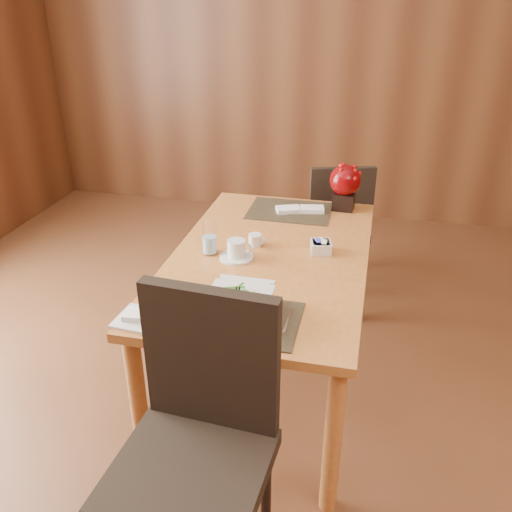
% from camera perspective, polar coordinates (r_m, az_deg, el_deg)
% --- Properties ---
extents(ground, '(6.00, 6.00, 0.00)m').
position_cam_1_polar(ground, '(2.53, -1.76, -21.61)').
color(ground, brown).
rests_on(ground, ground).
extents(back_wall, '(5.00, 0.02, 2.80)m').
position_cam_1_polar(back_wall, '(4.65, 7.99, 20.77)').
color(back_wall, '#5B321A').
rests_on(back_wall, ground).
extents(dining_table, '(0.90, 1.50, 0.75)m').
position_cam_1_polar(dining_table, '(2.57, 1.41, -1.84)').
color(dining_table, '#BE7335').
rests_on(dining_table, ground).
extents(placemat_near, '(0.45, 0.33, 0.01)m').
position_cam_1_polar(placemat_near, '(2.06, -1.70, -6.64)').
color(placemat_near, black).
rests_on(placemat_near, dining_table).
extents(placemat_far, '(0.45, 0.33, 0.01)m').
position_cam_1_polar(placemat_far, '(3.02, 3.58, 4.77)').
color(placemat_far, black).
rests_on(placemat_far, dining_table).
extents(soup_setting, '(0.26, 0.26, 0.10)m').
position_cam_1_polar(soup_setting, '(2.06, -1.67, -5.11)').
color(soup_setting, silver).
rests_on(soup_setting, dining_table).
extents(coffee_cup, '(0.16, 0.16, 0.09)m').
position_cam_1_polar(coffee_cup, '(2.48, -2.08, 0.58)').
color(coffee_cup, silver).
rests_on(coffee_cup, dining_table).
extents(water_glass, '(0.09, 0.09, 0.16)m').
position_cam_1_polar(water_glass, '(2.52, -4.92, 1.93)').
color(water_glass, silver).
rests_on(water_glass, dining_table).
extents(creamer_jug, '(0.09, 0.09, 0.06)m').
position_cam_1_polar(creamer_jug, '(2.61, -0.11, 1.71)').
color(creamer_jug, silver).
rests_on(creamer_jug, dining_table).
extents(sugar_caddy, '(0.11, 0.11, 0.06)m').
position_cam_1_polar(sugar_caddy, '(2.56, 6.84, 0.94)').
color(sugar_caddy, silver).
rests_on(sugar_caddy, dining_table).
extents(berry_decor, '(0.17, 0.17, 0.25)m').
position_cam_1_polar(berry_decor, '(3.04, 9.35, 7.45)').
color(berry_decor, black).
rests_on(berry_decor, dining_table).
extents(napkins_far, '(0.28, 0.16, 0.02)m').
position_cam_1_polar(napkins_far, '(3.00, 4.85, 4.92)').
color(napkins_far, white).
rests_on(napkins_far, dining_table).
extents(bread_plate, '(0.18, 0.18, 0.01)m').
position_cam_1_polar(bread_plate, '(2.10, -12.18, -6.47)').
color(bread_plate, silver).
rests_on(bread_plate, dining_table).
extents(near_chair, '(0.52, 0.52, 1.05)m').
position_cam_1_polar(near_chair, '(1.87, -6.03, -17.64)').
color(near_chair, black).
rests_on(near_chair, ground).
extents(far_chair, '(0.52, 0.52, 0.89)m').
position_cam_1_polar(far_chair, '(3.56, 8.42, 3.75)').
color(far_chair, black).
rests_on(far_chair, ground).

